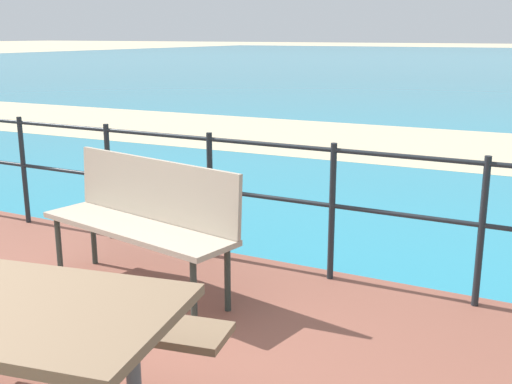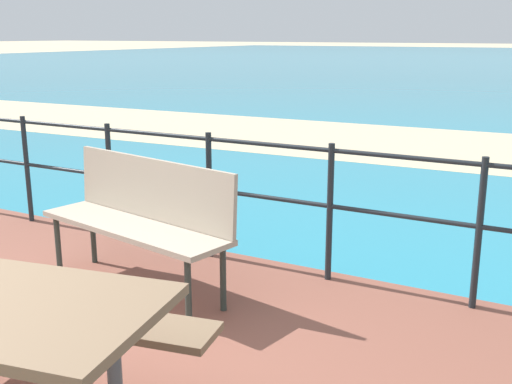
# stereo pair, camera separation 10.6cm
# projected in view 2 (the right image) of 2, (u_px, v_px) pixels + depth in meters

# --- Properties ---
(beach_strip) EXTENTS (54.09, 5.43, 0.01)m
(beach_strip) POSITION_uv_depth(u_px,v_px,m) (414.00, 144.00, 10.06)
(beach_strip) COLOR beige
(beach_strip) RESTS_ON ground
(park_bench) EXTENTS (1.54, 0.68, 0.88)m
(park_bench) POSITION_uv_depth(u_px,v_px,m) (142.00, 212.00, 4.13)
(park_bench) COLOR tan
(park_bench) RESTS_ON patio_paving
(railing_fence) EXTENTS (5.94, 0.04, 0.97)m
(railing_fence) POSITION_uv_depth(u_px,v_px,m) (209.00, 181.00, 4.71)
(railing_fence) COLOR #1E2328
(railing_fence) RESTS_ON patio_paving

